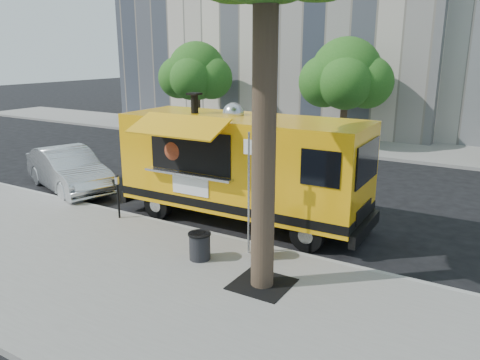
# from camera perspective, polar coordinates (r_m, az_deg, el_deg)

# --- Properties ---
(ground) EXTENTS (120.00, 120.00, 0.00)m
(ground) POSITION_cam_1_polar(r_m,az_deg,el_deg) (13.66, -1.36, -5.75)
(ground) COLOR black
(ground) RESTS_ON ground
(sidewalk) EXTENTS (60.00, 6.00, 0.15)m
(sidewalk) POSITION_cam_1_polar(r_m,az_deg,el_deg) (10.76, -13.06, -11.86)
(sidewalk) COLOR gray
(sidewalk) RESTS_ON ground
(curb) EXTENTS (60.00, 0.14, 0.16)m
(curb) POSITION_cam_1_polar(r_m,az_deg,el_deg) (12.91, -3.58, -6.71)
(curb) COLOR #999993
(curb) RESTS_ON ground
(far_sidewalk) EXTENTS (60.00, 5.00, 0.15)m
(far_sidewalk) POSITION_cam_1_polar(r_m,az_deg,el_deg) (25.66, 14.99, 4.00)
(far_sidewalk) COLOR gray
(far_sidewalk) RESTS_ON ground
(tree_well) EXTENTS (1.20, 1.20, 0.02)m
(tree_well) POSITION_cam_1_polar(r_m,az_deg,el_deg) (10.20, 2.69, -12.56)
(tree_well) COLOR black
(tree_well) RESTS_ON sidewalk
(far_tree_a) EXTENTS (3.42, 3.42, 5.36)m
(far_tree_a) POSITION_cam_1_polar(r_m,az_deg,el_deg) (28.56, -5.30, 13.06)
(far_tree_a) COLOR #33261C
(far_tree_a) RESTS_ON far_sidewalk
(far_tree_b) EXTENTS (3.60, 3.60, 5.50)m
(far_tree_b) POSITION_cam_1_polar(r_m,az_deg,el_deg) (24.75, 12.80, 12.53)
(far_tree_b) COLOR #33261C
(far_tree_b) RESTS_ON far_sidewalk
(sign_post) EXTENTS (0.28, 0.06, 3.00)m
(sign_post) POSITION_cam_1_polar(r_m,az_deg,el_deg) (11.05, 1.09, -0.80)
(sign_post) COLOR silver
(sign_post) RESTS_ON sidewalk
(parking_meter) EXTENTS (0.11, 0.11, 1.33)m
(parking_meter) POSITION_cam_1_polar(r_m,az_deg,el_deg) (14.16, -14.69, -1.30)
(parking_meter) COLOR black
(parking_meter) RESTS_ON sidewalk
(food_truck) EXTENTS (7.55, 3.57, 3.72)m
(food_truck) POSITION_cam_1_polar(r_m,az_deg,el_deg) (13.56, 0.13, 1.85)
(food_truck) COLOR #FFB00D
(food_truck) RESTS_ON ground
(sedan) EXTENTS (4.96, 3.09, 1.54)m
(sedan) POSITION_cam_1_polar(r_m,az_deg,el_deg) (18.13, -20.16, 1.21)
(sedan) COLOR silver
(sedan) RESTS_ON ground
(trash_bin_left) EXTENTS (0.51, 0.51, 0.61)m
(trash_bin_left) POSITION_cam_1_polar(r_m,az_deg,el_deg) (11.29, 2.68, -7.88)
(trash_bin_left) COLOR black
(trash_bin_left) RESTS_ON sidewalk
(trash_bin_right) EXTENTS (0.55, 0.55, 0.66)m
(trash_bin_right) POSITION_cam_1_polar(r_m,az_deg,el_deg) (11.22, -4.94, -7.92)
(trash_bin_right) COLOR black
(trash_bin_right) RESTS_ON sidewalk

